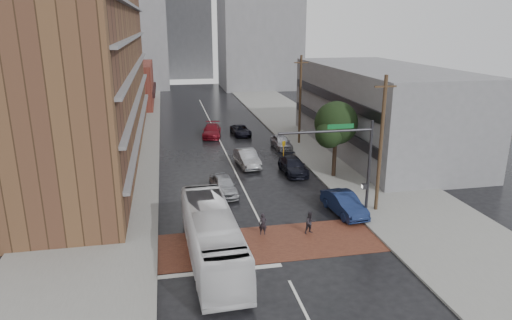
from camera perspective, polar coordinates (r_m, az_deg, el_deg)
ground at (r=28.92m, az=2.05°, el=-10.78°), size 160.00×160.00×0.00m
crosswalk at (r=29.34m, az=1.82°, el=-10.32°), size 14.00×5.00×0.02m
sidewalk_west at (r=51.96m, az=-16.95°, el=1.20°), size 9.00×90.00×0.15m
sidewalk_east at (r=54.55m, az=7.82°, el=2.50°), size 9.00×90.00×0.15m
apartment_block at (r=49.58m, az=-21.46°, el=16.40°), size 10.00×44.00×28.00m
storefront_west at (r=79.77m, az=-15.69°, el=9.04°), size 8.00×16.00×7.00m
building_east at (r=51.03m, az=15.19°, el=6.17°), size 11.00×26.00×9.00m
distant_tower_west at (r=103.27m, az=-16.49°, el=17.57°), size 18.00×16.00×32.00m
distant_tower_center at (r=120.09m, az=-8.74°, el=15.92°), size 12.00×10.00×24.00m
street_tree at (r=40.64m, az=9.97°, el=4.24°), size 4.20×4.10×6.90m
signal_mast at (r=31.10m, az=11.62°, el=0.29°), size 6.50×0.30×7.20m
utility_pole_near at (r=33.52m, az=15.34°, el=1.95°), size 1.60×0.26×10.00m
utility_pole_far at (r=51.78m, az=5.54°, el=7.54°), size 1.60×0.26×10.00m
transit_bus at (r=26.78m, az=-5.49°, el=-9.51°), size 3.04×11.21×3.10m
pedestrian_a at (r=30.13m, az=0.88°, el=-8.02°), size 0.59×0.43×1.47m
pedestrian_b at (r=30.49m, az=6.80°, el=-7.79°), size 0.86×0.74×1.52m
car_travel_a at (r=37.01m, az=-4.08°, el=-3.17°), size 2.18×4.69×1.55m
car_travel_b at (r=44.10m, az=-1.13°, el=0.22°), size 2.13×5.06×1.63m
car_travel_c at (r=56.06m, az=-5.55°, el=3.67°), size 2.88×5.42×1.49m
suv_travel at (r=56.61m, az=-1.91°, el=3.73°), size 2.31×4.54×1.23m
car_parked_near at (r=33.86m, az=10.97°, el=-5.38°), size 2.19×4.88×1.56m
car_parked_mid at (r=42.27m, az=4.64°, el=-0.72°), size 2.03×4.90×1.42m
car_parked_far at (r=50.56m, az=3.19°, el=2.28°), size 1.86×4.40×1.49m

